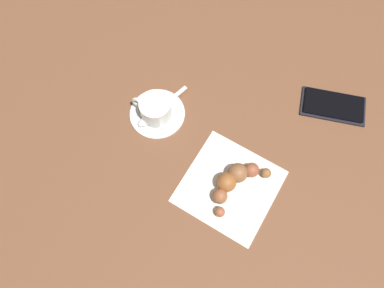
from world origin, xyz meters
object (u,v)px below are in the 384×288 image
object	(u,v)px
teaspoon	(155,112)
napkin	(229,186)
saucer	(157,113)
cell_phone	(333,106)
croissant	(234,180)
sugar_packet	(155,103)
espresso_cup	(155,108)

from	to	relation	value
teaspoon	napkin	size ratio (longest dim) A/B	0.75
saucer	cell_phone	size ratio (longest dim) A/B	0.78
saucer	croissant	distance (m)	0.23
napkin	saucer	bearing A→B (deg)	-19.05
sugar_packet	napkin	distance (m)	0.24
espresso_cup	cell_phone	world-z (taller)	espresso_cup
napkin	teaspoon	bearing A→B (deg)	-18.27
teaspoon	sugar_packet	xyz separation A→B (m)	(0.01, -0.02, 0.00)
croissant	cell_phone	bearing A→B (deg)	-114.25
espresso_cup	napkin	distance (m)	0.23
napkin	cell_phone	size ratio (longest dim) A/B	1.17
teaspoon	napkin	xyz separation A→B (m)	(-0.22, 0.07, -0.01)
espresso_cup	napkin	bearing A→B (deg)	161.80
saucer	croissant	xyz separation A→B (m)	(-0.22, 0.06, 0.02)
teaspoon	croissant	world-z (taller)	croissant
espresso_cup	croissant	world-z (taller)	espresso_cup
saucer	cell_phone	xyz separation A→B (m)	(-0.33, -0.20, 0.00)
saucer	sugar_packet	bearing A→B (deg)	-45.38
napkin	cell_phone	world-z (taller)	cell_phone
espresso_cup	teaspoon	xyz separation A→B (m)	(0.00, -0.00, -0.02)
sugar_packet	croissant	size ratio (longest dim) A/B	0.40
cell_phone	espresso_cup	bearing A→B (deg)	31.12
croissant	sugar_packet	bearing A→B (deg)	-18.94
sugar_packet	napkin	bearing A→B (deg)	92.08
cell_phone	croissant	bearing A→B (deg)	65.75
sugar_packet	cell_phone	xyz separation A→B (m)	(-0.35, -0.18, -0.01)
teaspoon	napkin	world-z (taller)	teaspoon
saucer	cell_phone	distance (m)	0.39
sugar_packet	croissant	distance (m)	0.25
teaspoon	croissant	xyz separation A→B (m)	(-0.22, 0.06, 0.01)
saucer	espresso_cup	size ratio (longest dim) A/B	1.36
sugar_packet	saucer	bearing A→B (deg)	68.04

